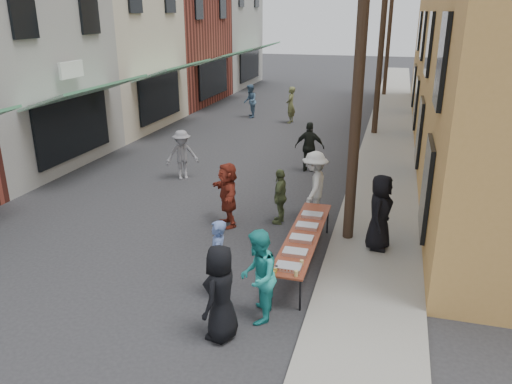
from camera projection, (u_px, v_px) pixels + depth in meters
The scene contains 27 objects.
ground at pixel (139, 274), 11.11m from camera, with size 120.00×120.00×0.00m, color #28282B.
sidewalk at pixel (389, 135), 23.39m from camera, with size 2.20×60.00×0.10m, color gray.
storefront_row at pixel (98, 39), 25.78m from camera, with size 8.00×37.00×9.00m.
utility_pole_near at pixel (360, 59), 11.19m from camera, with size 0.26×0.26×9.00m, color #2D2116.
utility_pole_mid at pixel (382, 35), 22.05m from camera, with size 0.26×0.26×9.00m, color #2D2116.
utility_pole_far at pixel (390, 27), 32.91m from camera, with size 0.26×0.26×9.00m, color #2D2116.
serving_table at pixel (304, 236), 11.27m from camera, with size 0.70×4.00×0.75m.
catering_tray_sausage at pixel (289, 267), 9.75m from camera, with size 0.50×0.33×0.08m, color maroon.
catering_tray_foil_b at pixel (295, 252), 10.34m from camera, with size 0.50×0.33×0.08m, color #B2B2B7.
catering_tray_buns at pixel (302, 239), 10.98m from camera, with size 0.50×0.33×0.08m, color tan.
catering_tray_foil_d at pixel (307, 226), 11.61m from camera, with size 0.50×0.33×0.08m, color #B2B2B7.
catering_tray_buns_end at pixel (312, 215), 12.24m from camera, with size 0.50×0.33×0.08m, color tan.
condiment_jar_a at pixel (274, 273), 9.54m from camera, with size 0.07×0.07×0.08m, color #A57F26.
condiment_jar_b at pixel (275, 270), 9.63m from camera, with size 0.07×0.07×0.08m, color #A57F26.
condiment_jar_c at pixel (276, 268), 9.72m from camera, with size 0.07×0.07×0.08m, color #A57F26.
cup_stack at pixel (296, 274), 9.47m from camera, with size 0.08×0.08×0.12m, color tan.
guest_front_a at pixel (221, 293), 8.67m from camera, with size 0.87×0.57×1.78m, color black.
guest_front_b at pixel (218, 259), 10.00m from camera, with size 0.60×0.39×1.65m, color #576EA8.
guest_front_c at pixel (258, 277), 9.17m from camera, with size 0.88×0.69×1.82m, color teal.
guest_front_d at pixel (314, 186), 13.74m from camera, with size 1.25×0.72×1.94m, color silver.
guest_front_e at pixel (280, 196), 13.53m from camera, with size 0.91×0.38×1.55m, color #515E36.
guest_queue_back at pixel (228, 194), 13.35m from camera, with size 1.64×0.52×1.77m, color maroon.
server at pixel (380, 212), 11.79m from camera, with size 0.91×0.59×1.85m, color black.
passerby_left at pixel (182, 155), 17.13m from camera, with size 1.11×0.64×1.71m, color gray.
passerby_mid at pixel (310, 147), 17.94m from camera, with size 1.06×0.44×1.81m, color black.
passerby_right at pixel (291, 105), 25.80m from camera, with size 0.68×0.45×1.87m, color #61673B.
passerby_far at pixel (250, 101), 27.11m from camera, with size 0.87×0.68×1.79m, color #4A6D90.
Camera 1 is at (5.17, -8.74, 5.50)m, focal length 35.00 mm.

